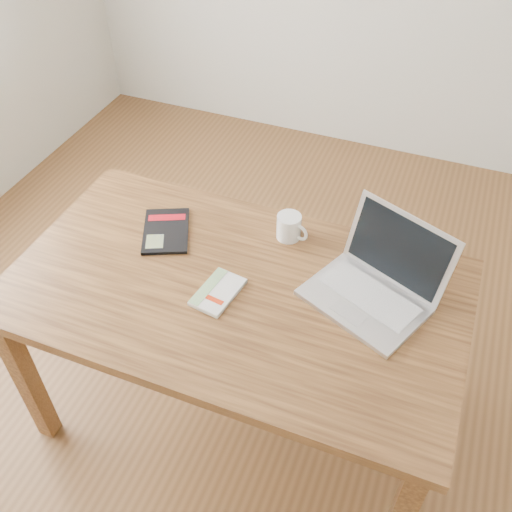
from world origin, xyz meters
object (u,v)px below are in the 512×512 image
(desk, at_px, (236,305))
(laptop, at_px, (376,283))
(coffee_mug, at_px, (290,227))
(white_guidebook, at_px, (218,292))
(black_guidebook, at_px, (166,231))

(desk, xyz_separation_m, laptop, (0.43, 0.13, 0.14))
(desk, bearing_deg, coffee_mug, 73.86)
(coffee_mug, bearing_deg, desk, -87.54)
(coffee_mug, bearing_deg, laptop, -6.43)
(laptop, relative_size, coffee_mug, 3.77)
(white_guidebook, bearing_deg, coffee_mug, 78.78)
(white_guidebook, xyz_separation_m, black_guidebook, (-0.30, 0.21, -0.00))
(white_guidebook, relative_size, coffee_mug, 1.61)
(desk, relative_size, white_guidebook, 7.54)
(desk, bearing_deg, laptop, 17.15)
(desk, height_order, coffee_mug, coffee_mug)
(white_guidebook, bearing_deg, desk, 61.22)
(white_guidebook, xyz_separation_m, coffee_mug, (0.12, 0.34, 0.04))
(desk, relative_size, laptop, 3.23)
(laptop, bearing_deg, black_guidebook, -158.05)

